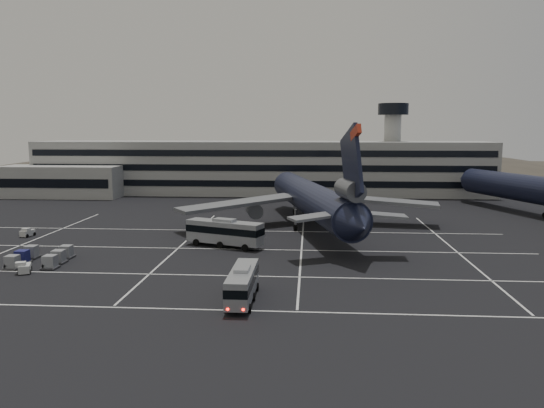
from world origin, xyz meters
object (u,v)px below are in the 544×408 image
(bus_near, at_px, (242,282))
(uld_cluster, at_px, (40,257))
(trijet_main, at_px, (312,199))
(tug_a, at_px, (27,233))
(bus_far, at_px, (225,231))

(bus_near, distance_m, uld_cluster, 30.98)
(trijet_main, xyz_separation_m, tug_a, (-46.00, -10.23, -4.60))
(bus_near, height_order, bus_far, bus_far)
(trijet_main, bearing_deg, tug_a, 179.78)
(bus_far, distance_m, uld_cluster, 25.05)
(bus_far, xyz_separation_m, uld_cluster, (-22.26, -11.39, -1.45))
(bus_far, relative_size, uld_cluster, 1.47)
(bus_far, height_order, tug_a, bus_far)
(uld_cluster, bearing_deg, tug_a, 123.29)
(trijet_main, height_order, uld_cluster, trijet_main)
(uld_cluster, bearing_deg, trijet_main, 37.31)
(trijet_main, relative_size, tug_a, 22.98)
(uld_cluster, bearing_deg, bus_near, -25.17)
(bus_far, bearing_deg, uld_cluster, 138.72)
(trijet_main, height_order, tug_a, trijet_main)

